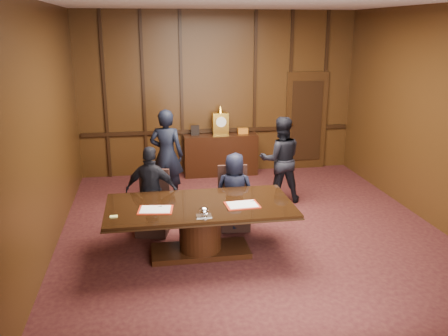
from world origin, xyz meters
The scene contains 13 objects.
room centered at (0.07, 0.14, 1.72)m, with size 7.00×7.04×3.50m.
sideboard centered at (0.00, 3.26, 0.49)m, with size 1.60×0.45×1.54m.
conference_table centered at (-0.90, -0.50, 0.51)m, with size 2.62×1.32×0.76m.
folder_left centered at (-1.52, -0.63, 0.77)m, with size 0.50×0.39×0.02m.
folder_right centered at (-0.32, -0.64, 0.77)m, with size 0.48×0.36×0.02m.
inkstand centered at (-0.90, -0.95, 0.81)m, with size 0.20×0.14×0.12m.
notepad centered at (-2.06, -0.78, 0.77)m, with size 0.10×0.07×0.01m, color #DED96D.
chair_left centered at (-1.54, 0.38, 0.29)m, with size 0.58×0.58×0.99m.
chair_right centered at (-0.25, 0.38, 0.29)m, with size 0.51×0.51×0.99m.
signatory_left centered at (-1.55, 0.30, 0.71)m, with size 0.83×0.35×1.42m, color black.
signatory_right centered at (-0.25, 0.30, 0.63)m, with size 0.61×0.40×1.26m, color black.
witness_left centered at (-1.23, 1.88, 0.86)m, with size 0.63×0.41×1.72m, color black.
witness_right centered at (0.83, 1.43, 0.80)m, with size 0.78×0.61×1.60m, color black.
Camera 1 is at (-1.60, -6.68, 3.13)m, focal length 38.00 mm.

